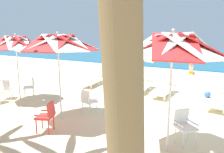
{
  "coord_description": "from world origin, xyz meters",
  "views": [
    {
      "loc": [
        1.7,
        -7.79,
        2.59
      ],
      "look_at": [
        -3.05,
        -0.55,
        1.0
      ],
      "focal_mm": 32.74,
      "sensor_mm": 36.0,
      "label": 1
    }
  ],
  "objects_px": {
    "plastic_chair_2": "(47,115)",
    "beach_ball": "(207,94)",
    "beach_umbrella_1": "(58,43)",
    "sun_lounger_0": "(221,100)",
    "plastic_chair_5": "(6,88)",
    "plastic_chair_1": "(88,100)",
    "beach_umbrella_2": "(16,43)",
    "sun_lounger_3": "(94,80)",
    "beachgoer_seated": "(191,70)",
    "plastic_chair_0": "(184,124)",
    "sun_lounger_1": "(164,89)",
    "plastic_chair_3": "(30,86)",
    "beach_umbrella_0": "(172,47)",
    "sun_lounger_2": "(143,85)"
  },
  "relations": [
    {
      "from": "plastic_chair_2",
      "to": "beach_ball",
      "type": "distance_m",
      "value": 7.03
    },
    {
      "from": "beach_umbrella_1",
      "to": "sun_lounger_0",
      "type": "relative_size",
      "value": 1.29
    },
    {
      "from": "beach_umbrella_1",
      "to": "plastic_chair_5",
      "type": "bearing_deg",
      "value": 175.55
    },
    {
      "from": "sun_lounger_0",
      "to": "plastic_chair_1",
      "type": "bearing_deg",
      "value": -138.16
    },
    {
      "from": "beach_umbrella_2",
      "to": "sun_lounger_3",
      "type": "distance_m",
      "value": 4.63
    },
    {
      "from": "beach_umbrella_1",
      "to": "beachgoer_seated",
      "type": "xyz_separation_m",
      "value": [
        1.57,
        11.49,
        -2.17
      ]
    },
    {
      "from": "plastic_chair_1",
      "to": "plastic_chair_2",
      "type": "height_order",
      "value": "same"
    },
    {
      "from": "plastic_chair_0",
      "to": "beach_umbrella_1",
      "type": "height_order",
      "value": "beach_umbrella_1"
    },
    {
      "from": "sun_lounger_3",
      "to": "beachgoer_seated",
      "type": "xyz_separation_m",
      "value": [
        3.79,
        6.94,
        0.01
      ]
    },
    {
      "from": "beach_ball",
      "to": "sun_lounger_0",
      "type": "bearing_deg",
      "value": -60.88
    },
    {
      "from": "plastic_chair_0",
      "to": "sun_lounger_3",
      "type": "height_order",
      "value": "plastic_chair_0"
    },
    {
      "from": "plastic_chair_0",
      "to": "plastic_chair_2",
      "type": "height_order",
      "value": "same"
    },
    {
      "from": "beachgoer_seated",
      "to": "beach_umbrella_1",
      "type": "bearing_deg",
      "value": -97.78
    },
    {
      "from": "sun_lounger_1",
      "to": "beach_ball",
      "type": "distance_m",
      "value": 1.89
    },
    {
      "from": "beach_ball",
      "to": "plastic_chair_5",
      "type": "bearing_deg",
      "value": -145.27
    },
    {
      "from": "plastic_chair_1",
      "to": "sun_lounger_3",
      "type": "xyz_separation_m",
      "value": [
        -2.67,
        3.7,
        -0.22
      ]
    },
    {
      "from": "plastic_chair_1",
      "to": "beach_ball",
      "type": "height_order",
      "value": "plastic_chair_1"
    },
    {
      "from": "plastic_chair_2",
      "to": "beach_ball",
      "type": "height_order",
      "value": "plastic_chair_2"
    },
    {
      "from": "sun_lounger_0",
      "to": "sun_lounger_1",
      "type": "distance_m",
      "value": 2.41
    },
    {
      "from": "plastic_chair_1",
      "to": "plastic_chair_3",
      "type": "relative_size",
      "value": 1.0
    },
    {
      "from": "plastic_chair_1",
      "to": "sun_lounger_3",
      "type": "relative_size",
      "value": 0.39
    },
    {
      "from": "plastic_chair_0",
      "to": "beach_umbrella_1",
      "type": "relative_size",
      "value": 0.31
    },
    {
      "from": "beach_umbrella_0",
      "to": "plastic_chair_2",
      "type": "distance_m",
      "value": 3.8
    },
    {
      "from": "beach_umbrella_2",
      "to": "beach_ball",
      "type": "bearing_deg",
      "value": 35.78
    },
    {
      "from": "sun_lounger_1",
      "to": "plastic_chair_3",
      "type": "bearing_deg",
      "value": -144.73
    },
    {
      "from": "plastic_chair_5",
      "to": "sun_lounger_0",
      "type": "distance_m",
      "value": 8.9
    },
    {
      "from": "plastic_chair_1",
      "to": "plastic_chair_5",
      "type": "relative_size",
      "value": 1.0
    },
    {
      "from": "beach_ball",
      "to": "plastic_chair_3",
      "type": "bearing_deg",
      "value": -147.74
    },
    {
      "from": "beach_umbrella_0",
      "to": "beach_ball",
      "type": "height_order",
      "value": "beach_umbrella_0"
    },
    {
      "from": "sun_lounger_0",
      "to": "sun_lounger_1",
      "type": "xyz_separation_m",
      "value": [
        -2.37,
        0.42,
        0.0
      ]
    },
    {
      "from": "plastic_chair_2",
      "to": "beachgoer_seated",
      "type": "relative_size",
      "value": 0.94
    },
    {
      "from": "beach_umbrella_2",
      "to": "plastic_chair_5",
      "type": "xyz_separation_m",
      "value": [
        -0.62,
        -0.25,
        -1.92
      ]
    },
    {
      "from": "plastic_chair_5",
      "to": "plastic_chair_1",
      "type": "bearing_deg",
      "value": 7.58
    },
    {
      "from": "beach_umbrella_2",
      "to": "plastic_chair_5",
      "type": "distance_m",
      "value": 2.03
    },
    {
      "from": "sun_lounger_2",
      "to": "beachgoer_seated",
      "type": "xyz_separation_m",
      "value": [
        0.91,
        6.6,
        0.01
      ]
    },
    {
      "from": "sun_lounger_1",
      "to": "sun_lounger_3",
      "type": "distance_m",
      "value": 4.08
    },
    {
      "from": "beach_umbrella_1",
      "to": "sun_lounger_3",
      "type": "xyz_separation_m",
      "value": [
        -2.22,
        4.55,
        -2.18
      ]
    },
    {
      "from": "plastic_chair_3",
      "to": "sun_lounger_3",
      "type": "distance_m",
      "value": 3.57
    },
    {
      "from": "plastic_chair_1",
      "to": "plastic_chair_2",
      "type": "relative_size",
      "value": 1.0
    },
    {
      "from": "plastic_chair_0",
      "to": "plastic_chair_1",
      "type": "relative_size",
      "value": 1.0
    },
    {
      "from": "plastic_chair_2",
      "to": "beachgoer_seated",
      "type": "height_order",
      "value": "beachgoer_seated"
    },
    {
      "from": "beach_umbrella_1",
      "to": "beach_ball",
      "type": "xyz_separation_m",
      "value": [
        3.6,
        5.38,
        -2.32
      ]
    },
    {
      "from": "beach_umbrella_2",
      "to": "beach_ball",
      "type": "distance_m",
      "value": 8.59
    },
    {
      "from": "sun_lounger_3",
      "to": "sun_lounger_2",
      "type": "bearing_deg",
      "value": 6.7
    },
    {
      "from": "plastic_chair_5",
      "to": "sun_lounger_3",
      "type": "height_order",
      "value": "plastic_chair_5"
    },
    {
      "from": "sun_lounger_3",
      "to": "beachgoer_seated",
      "type": "height_order",
      "value": "beachgoer_seated"
    },
    {
      "from": "sun_lounger_1",
      "to": "sun_lounger_3",
      "type": "bearing_deg",
      "value": -178.41
    },
    {
      "from": "plastic_chair_3",
      "to": "sun_lounger_2",
      "type": "bearing_deg",
      "value": 44.62
    },
    {
      "from": "sun_lounger_2",
      "to": "beach_ball",
      "type": "relative_size",
      "value": 7.74
    },
    {
      "from": "sun_lounger_3",
      "to": "sun_lounger_0",
      "type": "bearing_deg",
      "value": -2.74
    }
  ]
}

